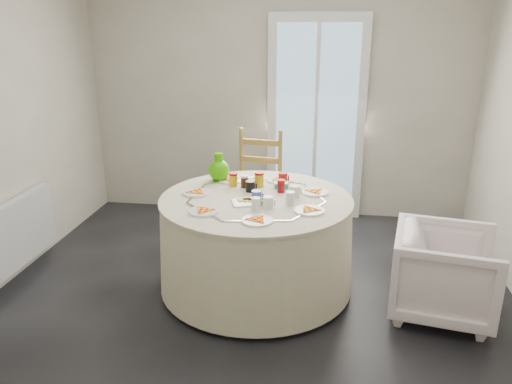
# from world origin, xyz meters

# --- Properties ---
(floor) EXTENTS (4.00, 4.00, 0.00)m
(floor) POSITION_xyz_m (0.00, 0.00, 0.00)
(floor) COLOR black
(floor) RESTS_ON ground
(wall_back) EXTENTS (4.00, 0.02, 2.60)m
(wall_back) POSITION_xyz_m (0.00, 2.00, 1.30)
(wall_back) COLOR #BCB5A3
(wall_back) RESTS_ON floor
(glass_door) EXTENTS (1.00, 0.08, 2.10)m
(glass_door) POSITION_xyz_m (0.40, 1.95, 1.05)
(glass_door) COLOR silver
(glass_door) RESTS_ON floor
(radiator) EXTENTS (0.07, 1.00, 0.55)m
(radiator) POSITION_xyz_m (-1.94, 0.20, 0.38)
(radiator) COLOR silver
(radiator) RESTS_ON floor
(table) EXTENTS (1.49, 1.49, 0.76)m
(table) POSITION_xyz_m (0.01, 0.29, 0.38)
(table) COLOR beige
(table) RESTS_ON floor
(wooden_chair) EXTENTS (0.52, 0.50, 1.04)m
(wooden_chair) POSITION_xyz_m (-0.15, 1.32, 0.47)
(wooden_chair) COLOR #A1793B
(wooden_chair) RESTS_ON floor
(armchair) EXTENTS (0.75, 0.79, 0.70)m
(armchair) POSITION_xyz_m (1.38, 0.10, 0.39)
(armchair) COLOR white
(armchair) RESTS_ON floor
(place_settings) EXTENTS (1.30, 1.30, 0.02)m
(place_settings) POSITION_xyz_m (0.01, 0.29, 0.77)
(place_settings) COLOR white
(place_settings) RESTS_ON table
(jar_cluster) EXTENTS (0.46, 0.24, 0.13)m
(jar_cluster) POSITION_xyz_m (-0.02, 0.50, 0.82)
(jar_cluster) COLOR #945A18
(jar_cluster) RESTS_ON table
(butter_tub) EXTENTS (0.13, 0.10, 0.04)m
(butter_tub) POSITION_xyz_m (0.17, 0.56, 0.79)
(butter_tub) COLOR #0997A7
(butter_tub) RESTS_ON table
(green_pitcher) EXTENTS (0.19, 0.19, 0.23)m
(green_pitcher) POSITION_xyz_m (-0.36, 0.67, 0.87)
(green_pitcher) COLOR #37A401
(green_pitcher) RESTS_ON table
(cheese_platter) EXTENTS (0.32, 0.26, 0.04)m
(cheese_platter) POSITION_xyz_m (-0.01, 0.18, 0.77)
(cheese_platter) COLOR silver
(cheese_platter) RESTS_ON table
(mugs_glasses) EXTENTS (0.65, 0.65, 0.10)m
(mugs_glasses) POSITION_xyz_m (0.12, 0.31, 0.81)
(mugs_glasses) COLOR gray
(mugs_glasses) RESTS_ON table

